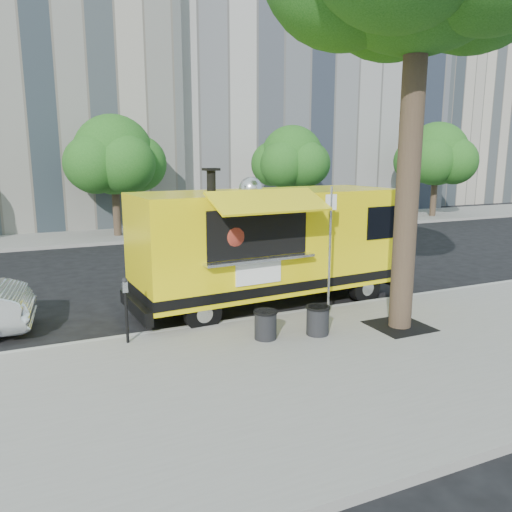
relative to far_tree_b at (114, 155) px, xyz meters
The scene contains 15 objects.
ground 13.30m from the far_tree_b, 85.50° to the right, with size 120.00×120.00×0.00m, color black.
sidewalk 17.15m from the far_tree_b, 86.57° to the right, with size 60.00×6.00×0.15m, color gray.
curb 14.17m from the far_tree_b, 85.80° to the right, with size 60.00×0.14×0.16m, color #999993.
far_sidewalk 3.97m from the far_tree_b, 38.66° to the left, with size 60.00×5.00×0.15m, color gray.
building_mid 17.70m from the far_tree_b, 38.39° to the left, with size 20.00×14.00×20.00m, color #A49F9A.
building_right 33.26m from the far_tree_b, 20.03° to the left, with size 16.00×12.00×16.00m, color #AFA492.
tree_well 16.33m from the far_tree_b, 76.92° to the right, with size 1.20×1.20×0.02m, color black.
far_tree_b is the anchor object (origin of this frame).
far_tree_c 9.01m from the far_tree_b, ahead, with size 3.24×3.24×5.21m.
far_tree_d 19.00m from the far_tree_b, ahead, with size 3.78×3.78×5.64m.
sign_post 14.61m from the far_tree_b, 79.85° to the right, with size 0.28×0.06×3.00m.
parking_meter 14.48m from the far_tree_b, 98.10° to the right, with size 0.11×0.11×1.33m.
food_truck 12.85m from the far_tree_b, 81.66° to the right, with size 7.24×3.67×3.51m.
trash_bin_left 15.65m from the far_tree_b, 83.59° to the right, with size 0.51×0.51×0.61m.
trash_bin_right 15.36m from the far_tree_b, 87.67° to the right, with size 0.49×0.49×0.59m.
Camera 1 is at (-4.50, -11.00, 3.82)m, focal length 35.00 mm.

